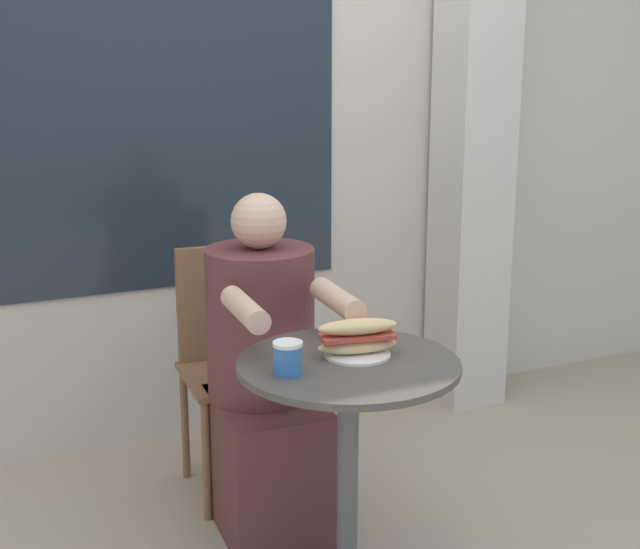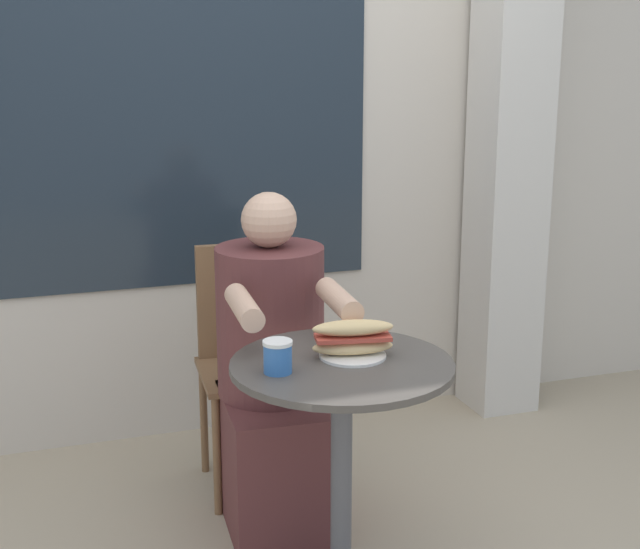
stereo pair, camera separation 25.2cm
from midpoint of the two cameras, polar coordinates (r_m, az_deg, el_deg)
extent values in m
cube|color=beige|center=(3.56, -4.10, 11.78)|extent=(8.00, 0.08, 2.80)
cube|color=#1E2833|center=(3.48, -6.94, 11.06)|extent=(1.50, 0.01, 1.46)
cube|color=beige|center=(3.87, 13.91, 8.63)|extent=(0.27, 0.27, 2.40)
cylinder|color=#47423D|center=(2.42, 4.42, -5.89)|extent=(0.61, 0.61, 0.02)
cylinder|color=#515156|center=(2.57, 4.27, -13.36)|extent=(0.06, 0.06, 0.69)
cube|color=brown|center=(3.16, -1.93, -6.32)|extent=(0.40, 0.40, 0.02)
cube|color=brown|center=(3.26, -2.65, -1.65)|extent=(0.35, 0.06, 0.42)
cylinder|color=brown|center=(3.14, 1.78, -10.92)|extent=(0.03, 0.03, 0.43)
cylinder|color=brown|center=(3.07, -4.24, -11.56)|extent=(0.03, 0.03, 0.43)
cylinder|color=brown|center=(3.43, 0.19, -8.66)|extent=(0.03, 0.03, 0.43)
cylinder|color=brown|center=(3.37, -5.31, -9.18)|extent=(0.03, 0.03, 0.43)
cube|color=brown|center=(3.00, -0.36, -12.00)|extent=(0.36, 0.46, 0.45)
cylinder|color=brown|center=(2.88, -0.70, -3.03)|extent=(0.35, 0.35, 0.49)
sphere|color=#D6A889|center=(2.80, -0.72, 3.49)|extent=(0.18, 0.18, 0.18)
cylinder|color=#D6A889|center=(2.59, 4.01, -1.68)|extent=(0.09, 0.28, 0.07)
cylinder|color=#D6A889|center=(2.52, -2.04, -2.13)|extent=(0.09, 0.28, 0.07)
cylinder|color=white|center=(2.46, 5.06, -5.23)|extent=(0.18, 0.18, 0.01)
ellipsoid|color=#DBB77A|center=(2.45, 5.07, -4.67)|extent=(0.23, 0.11, 0.04)
cube|color=#B74233|center=(2.44, 5.08, -4.07)|extent=(0.22, 0.11, 0.01)
ellipsoid|color=#DBB77A|center=(2.44, 5.10, -3.46)|extent=(0.23, 0.11, 0.04)
cylinder|color=#336BB7|center=(2.32, 0.39, -5.45)|extent=(0.07, 0.07, 0.08)
cylinder|color=white|center=(2.31, 0.39, -4.43)|extent=(0.08, 0.08, 0.01)
camera|label=1|loc=(0.13, -87.14, 0.73)|focal=50.00mm
camera|label=2|loc=(0.13, 92.86, -0.73)|focal=50.00mm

